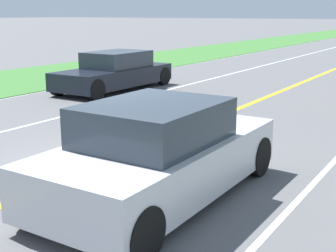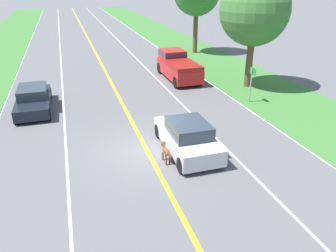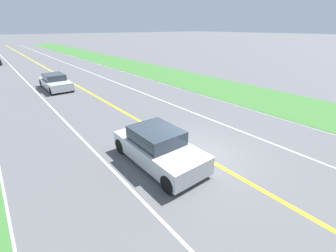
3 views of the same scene
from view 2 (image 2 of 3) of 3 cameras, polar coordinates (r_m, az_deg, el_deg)
The scene contains 12 objects.
ground_plane at distance 14.90m, azimuth -3.71°, elevation -4.18°, with size 400.00×400.00×0.00m, color #5B5B5E.
centre_divider_line at distance 14.90m, azimuth -3.71°, elevation -4.17°, with size 0.18×160.00×0.01m, color yellow.
lane_edge_line_right at distance 17.68m, azimuth 18.88°, elevation -0.72°, with size 0.14×160.00×0.01m, color white.
lane_dash_same_dir at distance 15.97m, azimuth 8.57°, elevation -2.34°, with size 0.10×160.00×0.01m, color white.
lane_dash_oncoming at distance 14.61m, azimuth -17.23°, elevation -5.94°, with size 0.10×160.00×0.01m, color white.
grass_verge_right at distance 19.53m, azimuth 26.08°, elevation 0.46°, with size 6.00×160.00×0.03m, color #3D7533.
ego_car at distance 14.52m, azimuth 3.40°, elevation -1.97°, with size 1.92×4.23×1.46m.
dog at distance 13.74m, azimuth -0.45°, elevation -4.27°, with size 0.24×1.11×0.83m.
pickup_truck at distance 25.49m, azimuth 1.68°, elevation 10.46°, with size 2.03×5.35×1.95m.
oncoming_car at distance 20.80m, azimuth -22.39°, elevation 4.34°, with size 1.86×4.74×1.34m.
roadside_tree_right_near at distance 23.42m, azimuth 14.84°, elevation 18.83°, with size 4.63×4.63×7.50m.
street_sign at distance 20.78m, azimuth 14.32°, elevation 7.72°, with size 0.11×0.64×2.23m.
Camera 2 is at (-2.97, -12.75, 7.11)m, focal length 35.00 mm.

